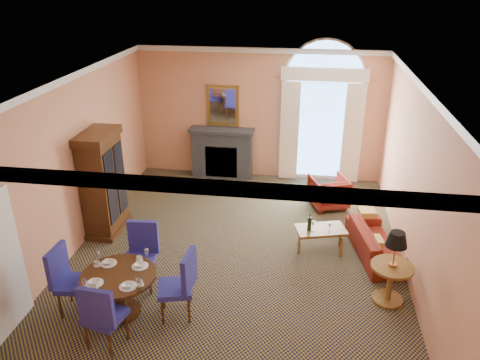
# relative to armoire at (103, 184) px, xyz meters

# --- Properties ---
(ground) EXTENTS (7.50, 7.50, 0.00)m
(ground) POSITION_rel_armoire_xyz_m (2.72, -0.56, -1.00)
(ground) COLOR black
(ground) RESTS_ON ground
(room_envelope) EXTENTS (6.04, 7.52, 3.45)m
(room_envelope) POSITION_rel_armoire_xyz_m (2.69, 0.11, 1.51)
(room_envelope) COLOR tan
(room_envelope) RESTS_ON ground
(armoire) EXTENTS (0.60, 1.06, 2.08)m
(armoire) POSITION_rel_armoire_xyz_m (0.00, 0.00, 0.00)
(armoire) COLOR #341D0B
(armoire) RESTS_ON ground
(dining_table) EXTENTS (1.13, 1.13, 0.91)m
(dining_table) POSITION_rel_armoire_xyz_m (1.24, -2.40, -0.47)
(dining_table) COLOR #341D0B
(dining_table) RESTS_ON ground
(dining_chair_north) EXTENTS (0.56, 0.57, 1.12)m
(dining_chair_north) POSITION_rel_armoire_xyz_m (1.31, -1.61, -0.36)
(dining_chair_north) COLOR navy
(dining_chair_north) RESTS_ON ground
(dining_chair_south) EXTENTS (0.60, 0.60, 1.12)m
(dining_chair_south) POSITION_rel_armoire_xyz_m (1.30, -3.18, -0.36)
(dining_chair_south) COLOR navy
(dining_chair_south) RESTS_ON ground
(dining_chair_east) EXTENTS (0.61, 0.61, 1.12)m
(dining_chair_east) POSITION_rel_armoire_xyz_m (2.18, -2.32, -0.36)
(dining_chair_east) COLOR navy
(dining_chair_east) RESTS_ON ground
(dining_chair_west) EXTENTS (0.55, 0.54, 1.12)m
(dining_chair_west) POSITION_rel_armoire_xyz_m (0.44, -2.45, -0.36)
(dining_chair_west) COLOR navy
(dining_chair_west) RESTS_ON ground
(sofa) EXTENTS (1.02, 1.84, 0.51)m
(sofa) POSITION_rel_armoire_xyz_m (5.27, -0.15, -0.75)
(sofa) COLOR maroon
(sofa) RESTS_ON ground
(armchair) EXTENTS (0.97, 0.99, 0.70)m
(armchair) POSITION_rel_armoire_xyz_m (4.44, 1.68, -0.65)
(armchair) COLOR maroon
(armchair) RESTS_ON ground
(coffee_table) EXTENTS (1.01, 0.73, 0.82)m
(coffee_table) POSITION_rel_armoire_xyz_m (4.24, -0.17, -0.57)
(coffee_table) COLOR brown
(coffee_table) RESTS_ON ground
(side_table) EXTENTS (0.66, 0.66, 1.23)m
(side_table) POSITION_rel_armoire_xyz_m (5.32, -1.50, -0.24)
(side_table) COLOR brown
(side_table) RESTS_ON ground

